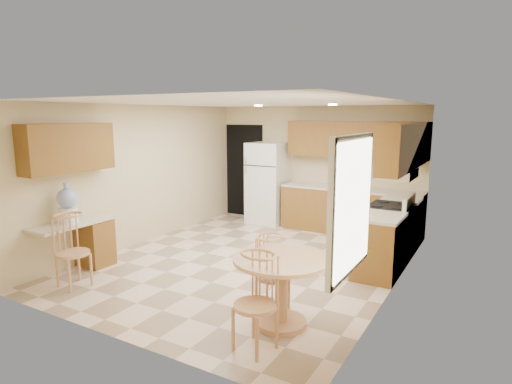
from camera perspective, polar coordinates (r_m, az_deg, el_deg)
The scene contains 30 objects.
floor at distance 6.96m, azimuth -1.02°, elevation -9.25°, with size 5.50×5.50×0.00m, color beige.
ceiling at distance 6.56m, azimuth -1.09°, elevation 11.81°, with size 4.50×5.50×0.02m, color white.
wall_back at distance 9.09m, azimuth 7.94°, elevation 3.38°, with size 4.50×0.02×2.50m, color #CEB98B.
wall_front at distance 4.56m, azimuth -19.21°, elevation -3.92°, with size 4.50×0.02×2.50m, color #CEB98B.
wall_left at distance 8.03m, azimuth -14.96°, elevation 2.23°, with size 0.02×5.50×2.50m, color #CEB98B.
wall_right at distance 5.83m, azimuth 18.26°, elevation -0.87°, with size 0.02×5.50×2.50m, color #CEB98B.
doorway at distance 9.88m, azimuth -1.57°, elevation 2.86°, with size 0.90×0.02×2.10m, color black.
base_cab_back at distance 8.65m, azimuth 12.43°, elevation -2.58°, with size 2.75×0.60×0.87m, color brown.
counter_back at distance 8.57m, azimuth 12.54°, elevation 0.39°, with size 2.75×0.63×0.04m, color beige.
base_cab_right_a at distance 7.84m, azimuth 18.61°, elevation -4.23°, with size 0.60×0.59×0.87m, color brown.
counter_right_a at distance 7.74m, azimuth 18.80°, elevation -0.96°, with size 0.63×0.59×0.04m, color beige.
base_cab_right_b at distance 6.47m, azimuth 15.98°, elevation -7.13°, with size 0.60×0.80×0.87m, color brown.
counter_right_b at distance 6.35m, azimuth 16.18°, elevation -3.20°, with size 0.63×0.80×0.04m, color beige.
upper_cab_back at distance 8.59m, azimuth 13.07°, elevation 6.84°, with size 2.75×0.33×0.70m, color brown.
upper_cab_right at distance 6.96m, azimuth 19.29°, elevation 5.80°, with size 0.33×2.42×0.70m, color brown.
upper_cab_left at distance 6.80m, azimuth -23.76°, elevation 5.41°, with size 0.33×1.40×0.70m, color brown.
sink at distance 8.57m, azimuth 12.39°, elevation 0.54°, with size 0.78×0.44×0.01m, color silver.
range_hood at distance 6.99m, azimuth 18.35°, elevation 2.32°, with size 0.50×0.76×0.14m, color silver.
desk_pedestal at distance 7.16m, azimuth -20.69°, elevation -6.33°, with size 0.48×0.42×0.72m, color brown.
desk_top at distance 6.84m, azimuth -23.35°, elevation -3.89°, with size 0.50×1.20×0.04m, color beige.
window at distance 4.02m, azimuth 12.67°, elevation -1.79°, with size 0.06×1.12×1.30m.
can_light_a at distance 7.85m, azimuth 0.33°, elevation 11.44°, with size 0.14×0.14×0.02m, color white.
can_light_b at distance 7.26m, azimuth 10.18°, elevation 11.38°, with size 0.14×0.14×0.02m, color white.
refrigerator at distance 9.23m, azimuth 1.58°, elevation 1.20°, with size 0.77×0.75×1.74m.
stove at distance 7.19m, azimuth 17.34°, elevation -5.15°, with size 0.65×0.76×1.09m.
dining_table at distance 4.81m, azimuth 3.41°, elevation -11.78°, with size 1.07×1.07×0.79m.
chair_table_a at distance 5.03m, azimuth 1.80°, elevation -10.22°, with size 0.41×0.53×0.92m.
chair_table_b at distance 4.24m, azimuth -0.79°, elevation -13.77°, with size 0.43×0.45×0.98m.
chair_desk at distance 6.27m, azimuth -24.00°, elevation -6.54°, with size 0.44×0.57×0.99m.
water_crock at distance 6.75m, azimuth -23.82°, elevation -1.59°, with size 0.29×0.29×0.59m.
Camera 1 is at (3.38, -5.62, 2.32)m, focal length 30.00 mm.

